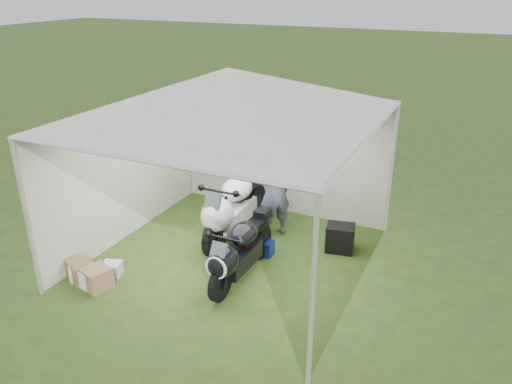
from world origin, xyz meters
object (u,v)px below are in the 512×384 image
crate_1 (97,278)px  equipment_box (340,238)px  person_blue_jacket (274,192)px  crate_2 (112,269)px  person_dark_jacket (241,176)px  crate_0 (86,275)px  motorcycle_white (233,206)px  motorcycle_black (238,250)px  paddock_stand (263,247)px  crate_3 (81,270)px  canopy_tent (230,98)px

crate_1 → equipment_box: bearing=41.7°
person_blue_jacket → crate_2: 2.87m
person_dark_jacket → crate_0: person_dark_jacket is taller
motorcycle_white → crate_2: bearing=-122.3°
crate_1 → motorcycle_black: bearing=30.8°
crate_2 → crate_0: bearing=-119.7°
paddock_stand → crate_3: crate_3 is taller
canopy_tent → person_dark_jacket: 2.10m
motorcycle_black → equipment_box: bearing=54.5°
crate_1 → crate_2: (-0.04, 0.36, -0.06)m
person_dark_jacket → crate_1: 3.02m
crate_3 → motorcycle_black: bearing=24.4°
person_dark_jacket → person_blue_jacket: size_ratio=1.12×
equipment_box → crate_1: 3.81m
canopy_tent → motorcycle_black: 2.17m
crate_1 → crate_2: bearing=96.3°
motorcycle_white → canopy_tent: bearing=-63.8°
canopy_tent → equipment_box: bearing=33.1°
motorcycle_black → crate_3: size_ratio=4.08×
paddock_stand → crate_1: size_ratio=0.96×
motorcycle_white → crate_0: motorcycle_white is taller
crate_3 → crate_1: bearing=-11.2°
crate_1 → crate_2: size_ratio=1.29×
crate_0 → crate_1: bearing=-7.1°
person_dark_jacket → equipment_box: size_ratio=4.07×
paddock_stand → person_blue_jacket: size_ratio=0.21×
motorcycle_black → crate_2: 1.96m
crate_0 → crate_2: size_ratio=1.47×
crate_2 → crate_3: 0.45m
person_blue_jacket → equipment_box: 1.33m
person_blue_jacket → crate_2: bearing=3.4°
equipment_box → crate_1: equipment_box is taller
canopy_tent → person_blue_jacket: (0.28, 1.00, -1.76)m
person_dark_jacket → paddock_stand: bearing=131.9°
crate_2 → crate_3: crate_3 is taller
crate_1 → canopy_tent: bearing=49.0°
crate_1 → crate_3: 0.39m
canopy_tent → crate_0: (-1.60, -1.55, -2.44)m
canopy_tent → crate_0: 3.30m
crate_0 → crate_2: 0.39m
crate_0 → crate_2: crate_0 is taller
crate_2 → person_dark_jacket: bearing=68.2°
motorcycle_black → person_blue_jacket: (-0.10, 1.53, 0.31)m
crate_2 → motorcycle_white: bearing=58.5°
person_dark_jacket → crate_1: size_ratio=5.19×
motorcycle_black → person_dark_jacket: person_dark_jacket is taller
paddock_stand → person_blue_jacket: 0.99m
canopy_tent → paddock_stand: size_ratio=16.77×
motorcycle_white → crate_3: 2.59m
person_dark_jacket → crate_0: bearing=66.4°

